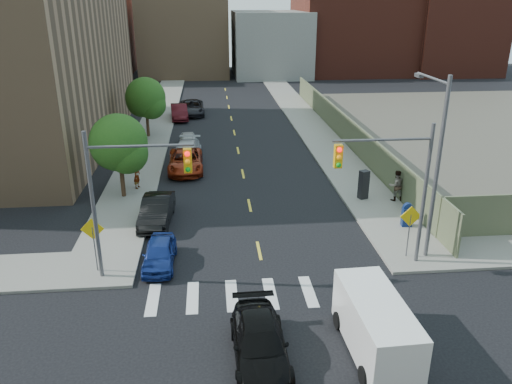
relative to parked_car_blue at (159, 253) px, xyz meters
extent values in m
plane|color=black|center=(4.94, -7.00, -0.63)|extent=(160.00, 160.00, 0.00)
cube|color=gray|center=(-2.81, 34.50, -0.55)|extent=(3.50, 73.00, 0.15)
cube|color=gray|center=(12.69, 34.50, -0.55)|extent=(3.50, 73.00, 0.15)
cube|color=#606647|center=(14.54, 21.00, 0.62)|extent=(0.12, 44.00, 2.50)
cube|color=#592319|center=(-17.06, 63.00, 5.37)|extent=(14.00, 18.00, 12.00)
cube|color=#8C6B4C|center=(-1.06, 65.00, 6.87)|extent=(14.00, 16.00, 15.00)
cube|color=gray|center=(12.94, 63.00, 4.37)|extent=(12.00, 16.00, 10.00)
cube|color=#592319|center=(26.94, 65.00, 7.37)|extent=(18.00, 18.00, 16.00)
cube|color=#592319|center=(42.94, 63.00, 8.37)|extent=(14.00, 16.00, 18.00)
cylinder|color=#59595E|center=(-2.56, -1.00, 2.87)|extent=(0.18, 0.18, 7.00)
cylinder|color=#59595E|center=(-0.31, -1.00, 5.67)|extent=(4.50, 0.12, 0.12)
cube|color=#E5A50C|center=(1.64, -1.00, 4.97)|extent=(0.35, 0.30, 1.05)
cylinder|color=#59595E|center=(12.44, -1.00, 2.87)|extent=(0.18, 0.18, 7.00)
cylinder|color=#59595E|center=(10.19, -1.00, 5.67)|extent=(4.50, 0.12, 0.12)
cube|color=#E5A50C|center=(8.24, -1.00, 4.97)|extent=(0.35, 0.30, 1.05)
cylinder|color=#59595E|center=(13.14, -0.50, 3.87)|extent=(0.20, 0.20, 9.00)
cylinder|color=#59595E|center=(13.14, 1.20, 7.97)|extent=(0.12, 3.50, 0.12)
cube|color=#59595E|center=(13.14, 2.80, 7.87)|extent=(0.25, 0.60, 0.18)
cylinder|color=#59595E|center=(-2.86, -0.50, 0.57)|extent=(0.06, 0.06, 2.40)
cube|color=yellow|center=(-2.86, -0.50, 1.67)|extent=(1.06, 0.04, 1.06)
cylinder|color=#59595E|center=(12.14, -0.50, 0.57)|extent=(0.06, 0.06, 2.40)
cube|color=yellow|center=(12.14, -0.50, 1.67)|extent=(1.06, 0.04, 1.06)
cylinder|color=#59595E|center=(-2.86, 13.00, 0.57)|extent=(0.06, 0.06, 2.40)
cube|color=yellow|center=(-2.86, 13.00, 1.67)|extent=(1.06, 0.04, 1.06)
cylinder|color=#332114|center=(-3.06, 9.00, 0.69)|extent=(0.28, 0.28, 2.64)
sphere|color=#133F12|center=(-3.06, 9.00, 3.09)|extent=(3.60, 3.60, 3.60)
sphere|color=#133F12|center=(-2.56, 8.70, 2.49)|extent=(2.64, 2.64, 2.64)
sphere|color=#133F12|center=(-3.46, 9.40, 2.67)|extent=(2.88, 2.88, 2.88)
cylinder|color=#332114|center=(-3.06, 24.00, 0.69)|extent=(0.28, 0.28, 2.64)
sphere|color=#133F12|center=(-3.06, 24.00, 3.09)|extent=(3.60, 3.60, 3.60)
sphere|color=#133F12|center=(-2.56, 23.70, 2.49)|extent=(2.64, 2.64, 2.64)
sphere|color=#133F12|center=(-3.46, 24.40, 2.67)|extent=(2.88, 2.88, 2.88)
imported|color=navy|center=(0.00, 0.00, 0.00)|extent=(1.57, 3.72, 1.26)
imported|color=black|center=(-0.56, 4.99, 0.13)|extent=(1.87, 4.68, 1.51)
imported|color=maroon|center=(0.74, 14.11, 0.13)|extent=(2.63, 5.51, 1.52)
imported|color=#A9ADB1|center=(0.71, 16.79, 0.10)|extent=(2.53, 5.18, 1.45)
imported|color=silver|center=(0.74, 20.41, 0.00)|extent=(1.74, 3.78, 1.25)
imported|color=#3D0C11|center=(-0.56, 31.10, 0.16)|extent=(2.12, 4.94, 1.58)
imported|color=black|center=(0.72, 33.36, 0.15)|extent=(2.83, 5.73, 1.56)
imported|color=black|center=(4.14, -7.18, 0.06)|extent=(2.03, 4.80, 1.38)
cube|color=white|center=(8.34, -7.17, 0.52)|extent=(2.00, 4.83, 2.02)
cube|color=black|center=(8.28, -5.34, 0.79)|extent=(1.73, 1.16, 0.83)
cylinder|color=black|center=(7.41, -5.64, -0.31)|extent=(0.28, 0.71, 0.70)
cylinder|color=black|center=(9.15, -5.58, -0.31)|extent=(0.28, 0.71, 0.70)
cylinder|color=black|center=(7.52, -8.76, -0.31)|extent=(0.28, 0.71, 0.70)
cylinder|color=black|center=(9.26, -8.70, -0.31)|extent=(0.28, 0.71, 0.70)
cube|color=navy|center=(13.45, 2.90, 0.06)|extent=(0.59, 0.47, 1.07)
cylinder|color=navy|center=(13.45, 2.90, 0.62)|extent=(0.57, 0.30, 0.55)
cube|color=black|center=(12.21, 7.16, 0.45)|extent=(0.67, 0.62, 1.85)
imported|color=gray|center=(-2.35, 10.38, 0.37)|extent=(0.57, 0.71, 1.70)
imported|color=gray|center=(14.14, 6.64, 0.51)|extent=(0.98, 0.78, 1.97)
camera|label=1|loc=(2.65, -21.63, 11.54)|focal=35.00mm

